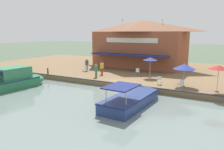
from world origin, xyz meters
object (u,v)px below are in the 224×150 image
object	(u,v)px
cafe_chair_mid_patio	(159,80)
cafe_chair_under_first_umbrella	(85,68)
patio_umbrella_mid_patio_right	(219,67)
person_mid_patio	(87,63)
motorboat_second_along	(134,98)
waterfront_restaurant	(141,43)
patio_umbrella_far_corner	(150,59)
person_near_entrance	(102,66)
motorboat_nearest_quay	(10,81)
tree_upstream_bank	(150,38)
cafe_chair_back_row_seat	(181,83)
mooring_post	(48,71)
cafe_chair_facing_river	(138,71)
person_at_quay_edge	(96,69)
tree_behind_restaurant	(168,37)
patio_umbrella_near_quay_edge	(184,67)

from	to	relation	value
cafe_chair_mid_patio	cafe_chair_under_first_umbrella	distance (m)	12.15
patio_umbrella_mid_patio_right	person_mid_patio	bearing A→B (deg)	-102.05
patio_umbrella_mid_patio_right	motorboat_second_along	distance (m)	8.50
waterfront_restaurant	patio_umbrella_mid_patio_right	world-z (taller)	waterfront_restaurant
waterfront_restaurant	patio_umbrella_far_corner	size ratio (longest dim) A/B	5.69
person_near_entrance	motorboat_nearest_quay	distance (m)	11.13
person_near_entrance	tree_upstream_bank	bearing A→B (deg)	176.36
cafe_chair_back_row_seat	mooring_post	distance (m)	16.85
cafe_chair_mid_patio	waterfront_restaurant	bearing A→B (deg)	-150.31
cafe_chair_facing_river	person_at_quay_edge	world-z (taller)	person_at_quay_edge
motorboat_second_along	tree_behind_restaurant	world-z (taller)	tree_behind_restaurant
cafe_chair_back_row_seat	motorboat_second_along	distance (m)	6.12
patio_umbrella_near_quay_edge	person_at_quay_edge	world-z (taller)	patio_umbrella_near_quay_edge
mooring_post	tree_behind_restaurant	xyz separation A→B (m)	(-17.53, 11.04, 4.33)
cafe_chair_back_row_seat	person_at_quay_edge	xyz separation A→B (m)	(-0.50, -10.36, 0.55)
patio_umbrella_far_corner	motorboat_nearest_quay	world-z (taller)	patio_umbrella_far_corner
cafe_chair_back_row_seat	waterfront_restaurant	bearing A→B (deg)	-143.43
patio_umbrella_far_corner	person_near_entrance	bearing A→B (deg)	-78.80
motorboat_second_along	patio_umbrella_far_corner	bearing A→B (deg)	-169.02
person_at_quay_edge	person_mid_patio	bearing A→B (deg)	-131.54
person_near_entrance	tree_upstream_bank	distance (m)	16.04
cafe_chair_facing_river	cafe_chair_back_row_seat	bearing A→B (deg)	55.66
cafe_chair_under_first_umbrella	motorboat_second_along	distance (m)	14.36
motorboat_second_along	motorboat_nearest_quay	xyz separation A→B (m)	(1.57, -13.89, 0.31)
patio_umbrella_far_corner	cafe_chair_mid_patio	bearing A→B (deg)	34.33
tree_upstream_bank	patio_umbrella_far_corner	bearing A→B (deg)	19.73
person_mid_patio	tree_behind_restaurant	world-z (taller)	tree_behind_restaurant
cafe_chair_back_row_seat	tree_behind_restaurant	world-z (taller)	tree_behind_restaurant
cafe_chair_mid_patio	tree_upstream_bank	bearing A→B (deg)	-157.36
waterfront_restaurant	cafe_chair_back_row_seat	bearing A→B (deg)	36.57
person_near_entrance	mooring_post	bearing A→B (deg)	-60.20
motorboat_nearest_quay	tree_behind_restaurant	distance (m)	26.13
person_near_entrance	cafe_chair_mid_patio	bearing A→B (deg)	76.81
patio_umbrella_near_quay_edge	motorboat_nearest_quay	bearing A→B (deg)	-65.03
cafe_chair_mid_patio	motorboat_second_along	xyz separation A→B (m)	(5.85, -0.42, -0.48)
person_mid_patio	motorboat_second_along	bearing A→B (deg)	50.83
waterfront_restaurant	patio_umbrella_near_quay_edge	size ratio (longest dim) A/B	6.03
patio_umbrella_mid_patio_right	tree_behind_restaurant	distance (m)	18.74
cafe_chair_back_row_seat	tree_behind_restaurant	size ratio (longest dim) A/B	0.12
person_near_entrance	person_mid_patio	size ratio (longest dim) A/B	0.97
cafe_chair_under_first_umbrella	mooring_post	bearing A→B (deg)	-31.21
cafe_chair_mid_patio	motorboat_nearest_quay	size ratio (longest dim) A/B	0.10
cafe_chair_back_row_seat	patio_umbrella_near_quay_edge	bearing A→B (deg)	171.17
tree_behind_restaurant	waterfront_restaurant	bearing A→B (deg)	-37.20
person_at_quay_edge	motorboat_second_along	bearing A→B (deg)	52.05
patio_umbrella_mid_patio_right	mooring_post	world-z (taller)	patio_umbrella_mid_patio_right
person_mid_patio	motorboat_second_along	world-z (taller)	person_mid_patio
person_at_quay_edge	person_mid_patio	xyz separation A→B (m)	(-3.31, -3.73, 0.08)
cafe_chair_under_first_umbrella	mooring_post	world-z (taller)	mooring_post
cafe_chair_mid_patio	mooring_post	xyz separation A→B (m)	(1.58, -14.52, -0.04)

